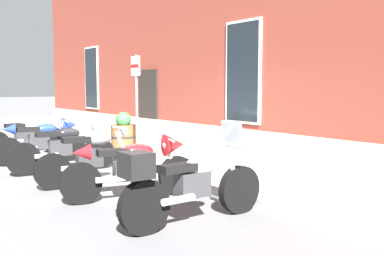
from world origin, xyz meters
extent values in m
plane|color=#4C4C4F|center=(0.00, 0.00, 0.00)|extent=(140.00, 140.00, 0.00)
cube|color=gray|center=(0.00, 1.54, 0.07)|extent=(32.90, 3.08, 0.14)
cube|color=maroon|center=(0.00, 6.12, 4.04)|extent=(26.90, 6.07, 8.08)
cube|color=gray|center=(0.00, 3.04, 0.35)|extent=(26.90, 0.10, 0.70)
cube|color=silver|center=(-8.97, 3.06, 2.10)|extent=(1.22, 0.06, 2.52)
cube|color=black|center=(-8.97, 3.03, 2.10)|extent=(1.10, 0.03, 2.40)
cube|color=black|center=(-4.48, 3.05, 1.15)|extent=(1.10, 0.08, 2.30)
cube|color=silver|center=(0.00, 3.06, 2.10)|extent=(1.22, 0.06, 2.52)
cube|color=black|center=(0.00, 3.03, 2.10)|extent=(1.10, 0.03, 2.40)
cylinder|color=black|center=(-3.59, -0.41, 0.33)|extent=(0.15, 0.66, 0.66)
cylinder|color=silver|center=(-3.59, -0.51, 0.57)|extent=(0.08, 0.31, 0.62)
cube|color=#28282B|center=(-3.56, -1.20, 0.51)|extent=(0.24, 0.45, 0.32)
ellipsoid|color=silver|center=(-3.57, -1.05, 0.76)|extent=(0.28, 0.53, 0.24)
cube|color=black|center=(-3.55, -1.43, 0.77)|extent=(0.24, 0.49, 0.10)
cylinder|color=silver|center=(-3.59, -0.59, 0.93)|extent=(0.62, 0.06, 0.04)
cylinder|color=silver|center=(-3.43, -1.50, 0.38)|extent=(0.11, 0.45, 0.09)
cone|color=silver|center=(-3.59, -0.46, 0.83)|extent=(0.37, 0.36, 0.36)
cylinder|color=black|center=(-2.02, -0.54, 0.31)|extent=(0.19, 0.64, 0.63)
cylinder|color=black|center=(-2.17, -1.94, 0.31)|extent=(0.19, 0.64, 0.63)
cylinder|color=silver|center=(-2.03, -0.64, 0.57)|extent=(0.10, 0.32, 0.64)
cube|color=#28282B|center=(-2.10, -1.29, 0.49)|extent=(0.27, 0.46, 0.32)
ellipsoid|color=#192D9E|center=(-2.08, -1.14, 0.78)|extent=(0.31, 0.54, 0.24)
cube|color=black|center=(-2.12, -1.52, 0.79)|extent=(0.27, 0.50, 0.10)
cylinder|color=silver|center=(-2.03, -0.72, 0.95)|extent=(0.62, 0.10, 0.04)
cylinder|color=silver|center=(-2.01, -1.60, 0.36)|extent=(0.14, 0.46, 0.09)
cone|color=#192D9E|center=(-2.02, -0.59, 0.85)|extent=(0.39, 0.38, 0.36)
cone|color=#192D9E|center=(-2.16, -1.92, 0.81)|extent=(0.27, 0.28, 0.24)
cylinder|color=black|center=(-0.69, -0.47, 0.33)|extent=(0.18, 0.67, 0.66)
cylinder|color=black|center=(-0.84, -1.99, 0.33)|extent=(0.18, 0.67, 0.66)
cylinder|color=silver|center=(-0.70, -0.57, 0.58)|extent=(0.10, 0.32, 0.64)
cube|color=#28282B|center=(-0.77, -1.28, 0.51)|extent=(0.26, 0.46, 0.32)
ellipsoid|color=black|center=(-0.76, -1.13, 0.79)|extent=(0.31, 0.54, 0.24)
cube|color=black|center=(-0.79, -1.51, 0.80)|extent=(0.27, 0.50, 0.10)
cylinder|color=silver|center=(-0.71, -0.65, 0.96)|extent=(0.62, 0.10, 0.04)
cylinder|color=silver|center=(-0.68, -1.59, 0.38)|extent=(0.13, 0.46, 0.09)
sphere|color=silver|center=(-0.70, -0.57, 0.89)|extent=(0.18, 0.18, 0.18)
cylinder|color=black|center=(0.79, -0.55, 0.31)|extent=(0.18, 0.63, 0.62)
cylinder|color=black|center=(0.64, -1.93, 0.31)|extent=(0.18, 0.63, 0.62)
cylinder|color=silver|center=(0.78, -0.65, 0.59)|extent=(0.10, 0.34, 0.69)
cube|color=#28282B|center=(0.71, -1.29, 0.49)|extent=(0.27, 0.46, 0.32)
ellipsoid|color=slate|center=(0.72, -1.14, 0.82)|extent=(0.31, 0.54, 0.24)
cube|color=black|center=(0.68, -1.52, 0.83)|extent=(0.27, 0.50, 0.10)
cylinder|color=silver|center=(0.77, -0.73, 0.99)|extent=(0.62, 0.10, 0.04)
cylinder|color=silver|center=(0.80, -1.60, 0.36)|extent=(0.14, 0.46, 0.09)
sphere|color=silver|center=(0.78, -0.65, 0.92)|extent=(0.18, 0.18, 0.18)
cylinder|color=black|center=(2.16, -0.41, 0.31)|extent=(0.26, 0.64, 0.62)
cylinder|color=black|center=(1.81, -1.91, 0.31)|extent=(0.26, 0.64, 0.62)
cylinder|color=silver|center=(2.13, -0.50, 0.55)|extent=(0.14, 0.31, 0.61)
cube|color=#28282B|center=(1.97, -1.21, 0.49)|extent=(0.31, 0.48, 0.32)
ellipsoid|color=red|center=(2.00, -1.06, 0.74)|extent=(0.37, 0.57, 0.24)
cube|color=black|center=(1.92, -1.43, 0.75)|extent=(0.32, 0.52, 0.10)
cylinder|color=silver|center=(2.12, -0.58, 0.91)|extent=(0.61, 0.18, 0.04)
cylinder|color=silver|center=(2.02, -1.53, 0.36)|extent=(0.19, 0.46, 0.09)
cone|color=red|center=(2.15, -0.46, 0.81)|extent=(0.43, 0.41, 0.36)
cone|color=red|center=(1.81, -1.89, 0.77)|extent=(0.29, 0.31, 0.24)
cylinder|color=black|center=(3.55, -0.33, 0.33)|extent=(0.12, 0.66, 0.66)
cylinder|color=black|center=(3.54, -1.84, 0.33)|extent=(0.12, 0.66, 0.66)
cylinder|color=silver|center=(3.55, -0.43, 0.56)|extent=(0.07, 0.29, 0.59)
cube|color=#28282B|center=(3.55, -1.14, 0.51)|extent=(0.22, 0.44, 0.32)
ellipsoid|color=#B7BABF|center=(3.55, -0.99, 0.74)|extent=(0.26, 0.52, 0.24)
cube|color=black|center=(3.54, -1.37, 0.75)|extent=(0.22, 0.48, 0.10)
cylinder|color=silver|center=(3.55, -0.51, 0.91)|extent=(0.62, 0.04, 0.04)
cylinder|color=silver|center=(3.66, -1.44, 0.38)|extent=(0.09, 0.45, 0.09)
cube|color=#B2BCC6|center=(3.55, -0.45, 1.09)|extent=(0.36, 0.14, 0.40)
cube|color=black|center=(3.54, -1.94, 0.85)|extent=(0.36, 0.32, 0.30)
cylinder|color=#4C4C51|center=(-1.08, 0.69, 1.31)|extent=(0.06, 0.06, 2.33)
cube|color=white|center=(-1.08, 0.67, 2.23)|extent=(0.36, 0.03, 0.44)
cube|color=red|center=(-1.08, 0.65, 2.23)|extent=(0.36, 0.01, 0.08)
cylinder|color=brown|center=(-2.30, 0.97, 0.45)|extent=(0.66, 0.66, 0.60)
cylinder|color=black|center=(-2.30, 0.97, 0.45)|extent=(0.69, 0.69, 0.04)
sphere|color=#28602D|center=(-2.30, 0.97, 0.89)|extent=(0.40, 0.40, 0.40)
camera|label=1|loc=(7.91, -4.40, 1.74)|focal=40.91mm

